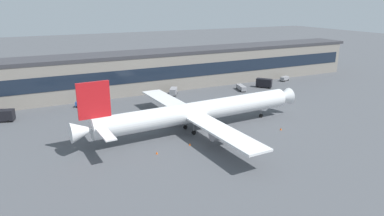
% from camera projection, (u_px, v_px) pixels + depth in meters
% --- Properties ---
extents(ground_plane, '(600.00, 600.00, 0.00)m').
position_uv_depth(ground_plane, '(211.00, 134.00, 90.28)').
color(ground_plane, '#4C4F54').
extents(terminal_building, '(193.13, 15.12, 14.59)m').
position_uv_depth(terminal_building, '(144.00, 71.00, 132.95)').
color(terminal_building, gray).
rests_on(terminal_building, ground_plane).
extents(airliner, '(64.57, 55.68, 16.12)m').
position_uv_depth(airliner, '(196.00, 112.00, 91.46)').
color(airliner, white).
rests_on(airliner, ground_plane).
extents(crew_van, '(4.56, 5.59, 2.55)m').
position_uv_depth(crew_van, '(173.00, 91.00, 127.24)').
color(crew_van, gray).
rests_on(crew_van, ground_plane).
extents(stair_truck, '(5.61, 6.19, 3.55)m').
position_uv_depth(stair_truck, '(264.00, 83.00, 137.92)').
color(stair_truck, black).
rests_on(stair_truck, ground_plane).
extents(baggage_tug, '(4.12, 3.46, 1.85)m').
position_uv_depth(baggage_tug, '(81.00, 104.00, 113.02)').
color(baggage_tug, '#2651A5').
rests_on(baggage_tug, ground_plane).
extents(follow_me_car, '(4.78, 3.28, 1.85)m').
position_uv_depth(follow_me_car, '(284.00, 78.00, 149.60)').
color(follow_me_car, gray).
rests_on(follow_me_car, ground_plane).
extents(belt_loader, '(3.46, 6.69, 1.95)m').
position_uv_depth(belt_loader, '(241.00, 87.00, 134.05)').
color(belt_loader, gray).
rests_on(belt_loader, ground_plane).
extents(traffic_cone_0, '(0.48, 0.48, 0.60)m').
position_uv_depth(traffic_cone_0, '(157.00, 153.00, 78.66)').
color(traffic_cone_0, '#F2590C').
rests_on(traffic_cone_0, ground_plane).
extents(traffic_cone_1, '(0.44, 0.44, 0.55)m').
position_uv_depth(traffic_cone_1, '(190.00, 144.00, 83.37)').
color(traffic_cone_1, '#F2590C').
rests_on(traffic_cone_1, ground_plane).
extents(traffic_cone_2, '(0.52, 0.52, 0.65)m').
position_uv_depth(traffic_cone_2, '(281.00, 129.00, 93.21)').
color(traffic_cone_2, '#F2590C').
rests_on(traffic_cone_2, ground_plane).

